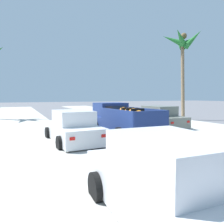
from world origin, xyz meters
name	(u,v)px	position (x,y,z in m)	size (l,w,h in m)	color
sidewalk_left	(17,129)	(-5.68, 12.00, 0.06)	(5.29, 60.00, 0.12)	#B2AFA8
sidewalk_right	(160,121)	(5.68, 12.00, 0.06)	(5.29, 60.00, 0.12)	#B2AFA8
curb_left	(37,128)	(-4.43, 12.00, 0.05)	(0.16, 60.00, 0.10)	silver
curb_right	(148,122)	(4.43, 12.00, 0.05)	(0.16, 60.00, 0.10)	silver
pickup_truck	(122,121)	(-0.38, 7.50, 0.81)	(2.35, 5.27, 1.80)	navy
car_left_near	(73,128)	(-3.27, 6.85, 0.71)	(2.16, 4.32, 1.54)	silver
car_right_near	(158,118)	(3.20, 8.99, 0.71)	(2.13, 4.30, 1.54)	slate
car_right_mid	(173,186)	(-3.33, -0.14, 0.71)	(2.15, 4.31, 1.54)	silver
palm_tree_right_fore	(183,47)	(8.34, 12.40, 6.66)	(3.46, 3.82, 8.01)	#846B4C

